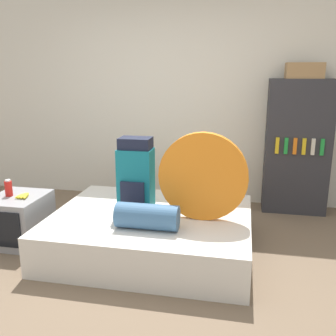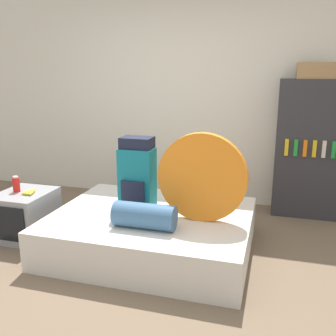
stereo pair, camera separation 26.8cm
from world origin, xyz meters
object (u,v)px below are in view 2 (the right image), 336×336
object	(u,v)px
sleeping_roll	(144,216)
television	(26,215)
canister	(16,184)
backpack	(137,175)
cardboard_box	(316,71)
tent_bag	(202,178)
bookshelf	(308,149)

from	to	relation	value
sleeping_roll	television	distance (m)	1.42
television	canister	distance (m)	0.32
backpack	television	distance (m)	1.27
sleeping_roll	cardboard_box	world-z (taller)	cardboard_box
television	backpack	bearing A→B (deg)	7.20
tent_bag	sleeping_roll	distance (m)	0.60
television	canister	xyz separation A→B (m)	(-0.08, 0.00, 0.31)
television	tent_bag	bearing A→B (deg)	1.97
canister	cardboard_box	xyz separation A→B (m)	(2.85, 1.45, 1.11)
television	cardboard_box	distance (m)	3.43
tent_bag	canister	distance (m)	1.90
sleeping_roll	cardboard_box	bearing A→B (deg)	50.67
backpack	television	bearing A→B (deg)	-172.80
canister	bookshelf	world-z (taller)	bookshelf
backpack	tent_bag	bearing A→B (deg)	-7.62
sleeping_roll	cardboard_box	size ratio (longest dim) A/B	1.32
sleeping_roll	tent_bag	bearing A→B (deg)	35.70
sleeping_roll	canister	distance (m)	1.48
tent_bag	bookshelf	world-z (taller)	bookshelf
bookshelf	television	bearing A→B (deg)	-152.15
sleeping_roll	backpack	bearing A→B (deg)	118.13
tent_bag	cardboard_box	size ratio (longest dim) A/B	1.96
tent_bag	canister	bearing A→B (deg)	-178.23
sleeping_roll	bookshelf	world-z (taller)	bookshelf
sleeping_roll	canister	bearing A→B (deg)	170.32
sleeping_roll	bookshelf	size ratio (longest dim) A/B	0.34
sleeping_roll	television	size ratio (longest dim) A/B	0.91
backpack	sleeping_roll	size ratio (longest dim) A/B	1.33
backpack	bookshelf	world-z (taller)	bookshelf
television	cardboard_box	world-z (taller)	cardboard_box
backpack	cardboard_box	bearing A→B (deg)	39.15
backpack	canister	world-z (taller)	backpack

